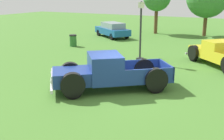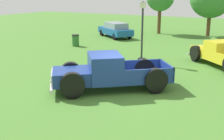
% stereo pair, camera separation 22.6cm
% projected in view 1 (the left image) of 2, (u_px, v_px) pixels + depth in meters
% --- Properties ---
extents(ground_plane, '(80.00, 80.00, 0.00)m').
position_uv_depth(ground_plane, '(123.00, 91.00, 12.49)').
color(ground_plane, '#477A2D').
extents(pickup_truck_foreground, '(5.35, 4.84, 1.64)m').
position_uv_depth(pickup_truck_foreground, '(104.00, 73.00, 12.52)').
color(pickup_truck_foreground, navy).
rests_on(pickup_truck_foreground, ground_plane).
extents(pickup_truck_behind_left, '(4.68, 4.68, 1.50)m').
position_uv_depth(pickup_truck_behind_left, '(218.00, 54.00, 16.82)').
color(pickup_truck_behind_left, yellow).
rests_on(pickup_truck_behind_left, ground_plane).
extents(sedan_distant_a, '(4.57, 3.95, 1.45)m').
position_uv_depth(sedan_distant_a, '(112.00, 30.00, 27.29)').
color(sedan_distant_a, '#195699').
rests_on(sedan_distant_a, ground_plane).
extents(lamp_post_near, '(0.36, 0.36, 3.78)m').
position_uv_depth(lamp_post_near, '(141.00, 31.00, 17.33)').
color(lamp_post_near, '#2D2D33').
rests_on(lamp_post_near, ground_plane).
extents(trash_can, '(0.59, 0.59, 0.95)m').
position_uv_depth(trash_can, '(73.00, 40.00, 22.81)').
color(trash_can, '#2D6B2D').
rests_on(trash_can, ground_plane).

